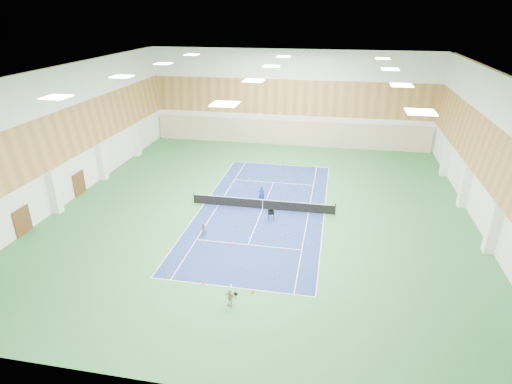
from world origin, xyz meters
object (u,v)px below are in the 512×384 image
Objects in this scene: coach at (261,194)px; child_apron at (230,297)px; tennis_net at (263,203)px; child_court at (204,230)px; ball_cart at (271,215)px.

coach is 15.14m from child_apron.
tennis_net is 1.55m from coach.
coach is 7.90m from child_court.
coach is 1.41× the size of child_apron.
coach is (-0.38, 1.48, 0.26)m from tennis_net.
coach is at bearing 104.29° from tennis_net.
child_court reaches higher than ball_cart.
ball_cart is at bearing 102.68° from child_apron.
child_apron reaches higher than child_court.
child_court is 1.19× the size of ball_cart.
child_apron reaches higher than tennis_net.
ball_cart is at bearing -62.11° from tennis_net.
child_apron is (0.41, -13.64, 0.02)m from tennis_net.
coach is at bearing 65.29° from child_court.
coach reaches higher than child_court.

